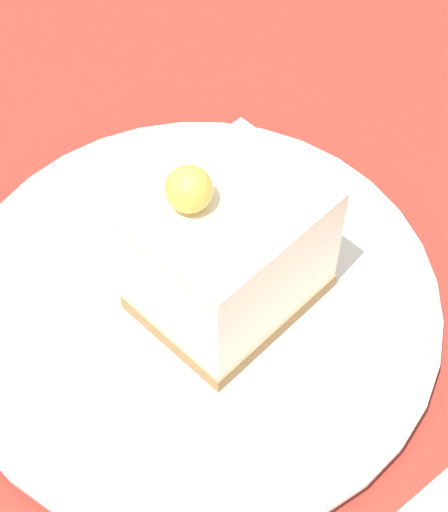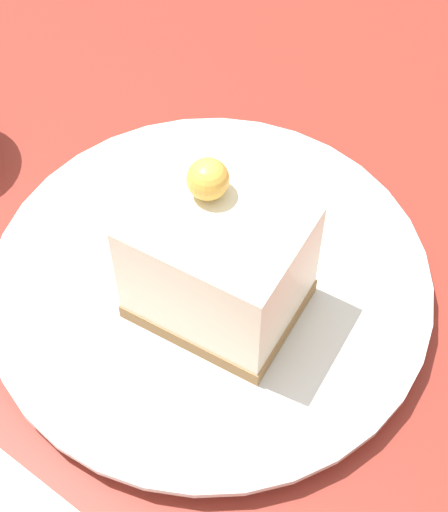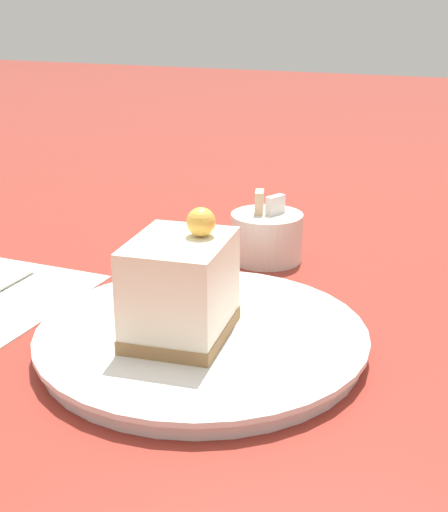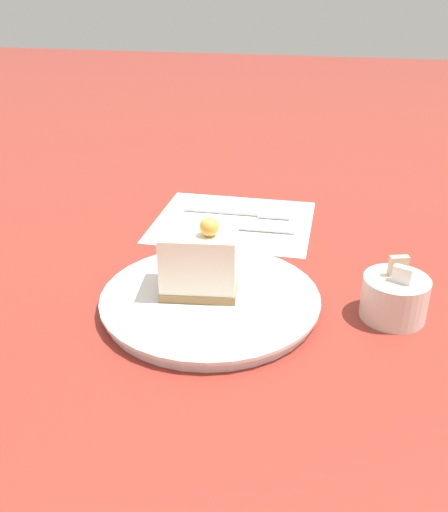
{
  "view_description": "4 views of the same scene",
  "coord_description": "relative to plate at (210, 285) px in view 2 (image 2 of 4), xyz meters",
  "views": [
    {
      "loc": [
        -0.16,
        0.13,
        0.37
      ],
      "look_at": [
        0.02,
        -0.01,
        0.04
      ],
      "focal_mm": 60.0,
      "sensor_mm": 36.0,
      "label": 1
    },
    {
      "loc": [
        -0.17,
        -0.16,
        0.4
      ],
      "look_at": [
        0.02,
        -0.02,
        0.07
      ],
      "focal_mm": 60.0,
      "sensor_mm": 36.0,
      "label": 2
    },
    {
      "loc": [
        0.23,
        -0.43,
        0.24
      ],
      "look_at": [
        0.04,
        0.02,
        0.07
      ],
      "focal_mm": 50.0,
      "sensor_mm": 36.0,
      "label": 3
    },
    {
      "loc": [
        0.56,
        0.12,
        0.34
      ],
      "look_at": [
        0.04,
        0.02,
        0.07
      ],
      "focal_mm": 40.0,
      "sensor_mm": 36.0,
      "label": 4
    }
  ],
  "objects": [
    {
      "name": "cake_slice",
      "position": [
        -0.01,
        -0.01,
        0.04
      ],
      "size": [
        0.08,
        0.09,
        0.09
      ],
      "rotation": [
        0.0,
        0.0,
        0.12
      ],
      "color": "#9E7547",
      "rests_on": "plate"
    },
    {
      "name": "ground_plane",
      "position": [
        -0.03,
        0.0,
        -0.01
      ],
      "size": [
        4.0,
        4.0,
        0.0
      ],
      "primitive_type": "plane",
      "color": "maroon"
    },
    {
      "name": "plate",
      "position": [
        0.0,
        0.0,
        0.0
      ],
      "size": [
        0.24,
        0.24,
        0.02
      ],
      "color": "silver",
      "rests_on": "ground_plane"
    }
  ]
}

